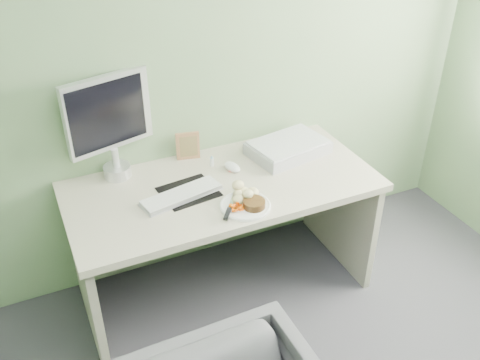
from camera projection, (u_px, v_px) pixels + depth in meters
name	position (u px, v px, depth m)	size (l,w,h in m)	color
wall_back	(191.00, 44.00, 2.71)	(3.50, 3.50, 0.00)	gray
desk	(223.00, 212.00, 2.85)	(1.60, 0.75, 0.73)	beige
plate	(245.00, 206.00, 2.58)	(0.25, 0.25, 0.01)	white
steak	(254.00, 204.00, 2.55)	(0.11, 0.11, 0.03)	black
potato_pile	(244.00, 191.00, 2.61)	(0.12, 0.09, 0.06)	tan
carrot_heap	(237.00, 206.00, 2.53)	(0.05, 0.05, 0.04)	#F05305
steak_knife	(229.00, 209.00, 2.52)	(0.15, 0.20, 0.02)	silver
mousepad	(189.00, 192.00, 2.69)	(0.27, 0.24, 0.00)	black
keyboard	(182.00, 195.00, 2.64)	(0.41, 0.12, 0.02)	white
computer_mouse	(232.00, 167.00, 2.85)	(0.06, 0.11, 0.04)	white
photo_frame	(188.00, 146.00, 2.93)	(0.13, 0.02, 0.16)	#A46B4C
eyedrop_bottle	(212.00, 161.00, 2.89)	(0.02, 0.02, 0.06)	white
scanner	(288.00, 148.00, 3.00)	(0.42, 0.28, 0.07)	#A8AAB0
monitor	(110.00, 122.00, 2.66)	(0.45, 0.18, 0.55)	silver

